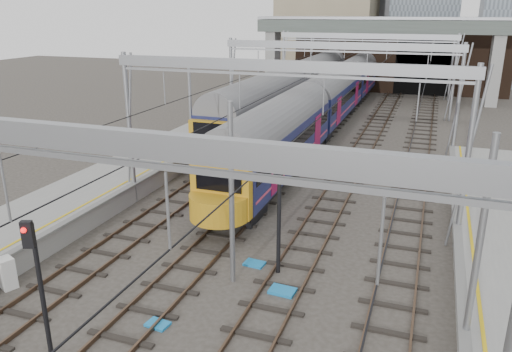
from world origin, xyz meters
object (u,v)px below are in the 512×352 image
at_px(relay_cabinet, 7,273).
at_px(train_second, 330,71).
at_px(train_main, 348,84).
at_px(signal_near_left, 37,271).
at_px(signal_near_centre, 279,200).

bearing_deg(relay_cabinet, train_second, 111.39).
height_order(train_main, relay_cabinet, train_main).
bearing_deg(relay_cabinet, signal_near_left, -8.47).
xyz_separation_m(signal_near_left, relay_cabinet, (-4.10, 2.55, -2.22)).
bearing_deg(train_second, train_main, -67.36).
bearing_deg(signal_near_left, train_main, 66.33).
relative_size(train_second, signal_near_centre, 14.44).
relative_size(train_main, train_second, 0.95).
xyz_separation_m(train_second, signal_near_left, (2.30, -52.86, 0.16)).
bearing_deg(signal_near_centre, train_second, 74.59).
bearing_deg(train_second, signal_near_centre, -80.76).
height_order(train_main, signal_near_left, train_main).
height_order(train_second, signal_near_centre, train_second).
distance_m(train_second, relay_cabinet, 50.38).
xyz_separation_m(train_main, train_second, (-4.00, 9.59, 0.09)).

